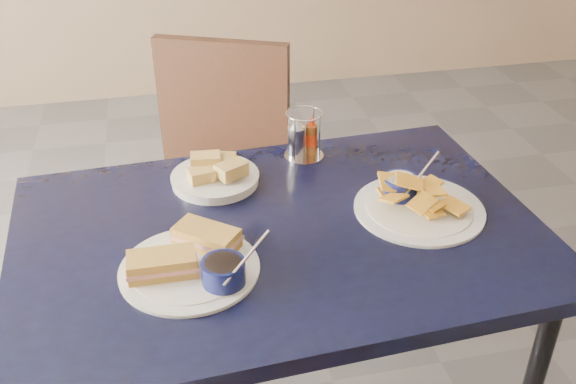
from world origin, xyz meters
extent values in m
plane|color=#57585D|center=(0.00, 0.00, 0.00)|extent=(6.00, 6.00, 0.00)
cube|color=black|center=(-0.21, -0.17, 0.73)|extent=(1.25, 0.87, 0.04)
cylinder|color=black|center=(-0.73, 0.15, 0.35)|extent=(0.04, 0.04, 0.71)
cylinder|color=black|center=(0.32, 0.15, 0.35)|extent=(0.04, 0.04, 0.71)
cube|color=black|center=(-0.31, 0.43, 0.46)|extent=(0.58, 0.57, 0.04)
cylinder|color=black|center=(-0.49, 0.26, 0.22)|extent=(0.04, 0.04, 0.44)
cylinder|color=black|center=(-0.13, 0.26, 0.22)|extent=(0.04, 0.04, 0.44)
cylinder|color=black|center=(-0.49, 0.60, 0.22)|extent=(0.04, 0.04, 0.44)
cylinder|color=black|center=(-0.13, 0.60, 0.22)|extent=(0.04, 0.04, 0.44)
cube|color=black|center=(-0.31, 0.62, 0.71)|extent=(0.43, 0.22, 0.47)
cylinder|color=white|center=(-0.42, -0.29, 0.75)|extent=(0.30, 0.30, 0.01)
cylinder|color=white|center=(-0.42, -0.29, 0.76)|extent=(0.24, 0.24, 0.00)
cube|color=#BF9444|center=(-0.48, -0.30, 0.78)|extent=(0.14, 0.07, 0.04)
cube|color=tan|center=(-0.48, -0.30, 0.78)|extent=(0.15, 0.08, 0.01)
cube|color=#BF9444|center=(-0.38, -0.22, 0.78)|extent=(0.15, 0.14, 0.04)
cube|color=tan|center=(-0.38, -0.22, 0.78)|extent=(0.16, 0.15, 0.01)
cylinder|color=#0A0F3B|center=(-0.36, -0.35, 0.79)|extent=(0.09, 0.09, 0.05)
cylinder|color=black|center=(-0.36, -0.35, 0.80)|extent=(0.08, 0.08, 0.01)
cylinder|color=silver|center=(-0.31, -0.37, 0.83)|extent=(0.11, 0.07, 0.08)
cylinder|color=white|center=(0.14, -0.17, 0.75)|extent=(0.31, 0.31, 0.01)
cylinder|color=white|center=(0.14, -0.17, 0.76)|extent=(0.26, 0.26, 0.00)
cube|color=gold|center=(0.09, -0.12, 0.76)|extent=(0.07, 0.05, 0.03)
cube|color=gold|center=(0.15, -0.21, 0.77)|extent=(0.05, 0.07, 0.01)
cube|color=gold|center=(0.15, -0.11, 0.77)|extent=(0.07, 0.06, 0.02)
cube|color=gold|center=(0.21, -0.22, 0.78)|extent=(0.07, 0.08, 0.01)
cube|color=gold|center=(0.15, -0.20, 0.78)|extent=(0.07, 0.08, 0.01)
cube|color=gold|center=(0.07, -0.17, 0.79)|extent=(0.08, 0.07, 0.02)
cube|color=gold|center=(0.17, -0.14, 0.79)|extent=(0.08, 0.07, 0.02)
cube|color=gold|center=(0.08, -0.12, 0.80)|extent=(0.05, 0.07, 0.03)
cube|color=gold|center=(0.17, -0.18, 0.80)|extent=(0.05, 0.07, 0.02)
cube|color=gold|center=(0.11, -0.24, 0.80)|extent=(0.08, 0.07, 0.03)
cube|color=gold|center=(0.12, -0.15, 0.81)|extent=(0.08, 0.06, 0.03)
cylinder|color=#0A0F3B|center=(0.11, -0.11, 0.79)|extent=(0.09, 0.09, 0.05)
cylinder|color=beige|center=(0.11, -0.11, 0.80)|extent=(0.08, 0.08, 0.01)
cylinder|color=silver|center=(0.15, -0.13, 0.83)|extent=(0.11, 0.07, 0.08)
cylinder|color=white|center=(-0.33, 0.06, 0.76)|extent=(0.22, 0.22, 0.02)
cylinder|color=white|center=(-0.33, 0.06, 0.77)|extent=(0.18, 0.18, 0.00)
cube|color=tan|center=(-0.36, 0.04, 0.79)|extent=(0.08, 0.06, 0.03)
cube|color=tan|center=(-0.31, 0.09, 0.79)|extent=(0.09, 0.07, 0.03)
cube|color=tan|center=(-0.29, 0.03, 0.80)|extent=(0.09, 0.08, 0.03)
cube|color=tan|center=(-0.35, 0.08, 0.81)|extent=(0.08, 0.06, 0.03)
cylinder|color=silver|center=(-0.07, 0.15, 0.75)|extent=(0.11, 0.11, 0.01)
cylinder|color=silver|center=(-0.03, 0.18, 0.82)|extent=(0.01, 0.01, 0.13)
cylinder|color=silver|center=(-0.10, 0.18, 0.82)|extent=(0.01, 0.01, 0.13)
cylinder|color=silver|center=(-0.10, 0.12, 0.82)|extent=(0.01, 0.01, 0.13)
cylinder|color=silver|center=(-0.03, 0.12, 0.82)|extent=(0.01, 0.01, 0.13)
torus|color=silver|center=(-0.07, 0.15, 0.88)|extent=(0.10, 0.10, 0.00)
cylinder|color=silver|center=(-0.09, 0.15, 0.80)|extent=(0.05, 0.05, 0.08)
cone|color=silver|center=(-0.09, 0.15, 0.85)|extent=(0.04, 0.04, 0.02)
cylinder|color=brown|center=(-0.05, 0.16, 0.80)|extent=(0.03, 0.03, 0.08)
cylinder|color=#A22409|center=(-0.05, 0.16, 0.80)|extent=(0.03, 0.03, 0.03)
cylinder|color=#A22409|center=(-0.05, 0.16, 0.85)|extent=(0.02, 0.02, 0.02)
camera|label=1|loc=(-0.45, -1.37, 1.60)|focal=40.00mm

